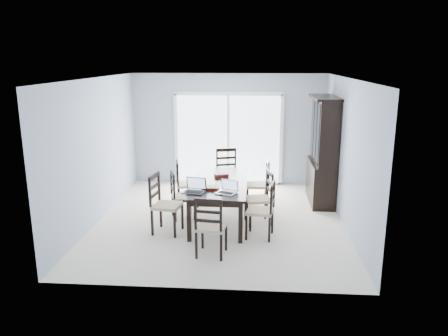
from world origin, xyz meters
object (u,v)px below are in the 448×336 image
(game_box, at_px, (221,176))
(hot_tub, at_px, (200,154))
(china_hutch, at_px, (323,152))
(chair_end_near, at_px, (210,221))
(chair_left_mid, at_px, (178,190))
(laptop_dark, at_px, (194,189))
(chair_end_far, at_px, (227,168))
(chair_right_far, at_px, (262,178))
(chair_left_near, at_px, (161,197))
(laptop_silver, at_px, (226,191))
(chair_left_far, at_px, (183,178))
(dining_table, at_px, (220,186))
(cell_phone, at_px, (218,195))
(chair_right_mid, at_px, (263,192))
(chair_right_near, at_px, (266,204))

(game_box, distance_m, hot_tub, 3.41)
(china_hutch, distance_m, chair_end_near, 3.51)
(chair_left_mid, relative_size, laptop_dark, 2.63)
(chair_end_far, bearing_deg, laptop_dark, 64.35)
(chair_right_far, bearing_deg, china_hutch, -74.21)
(chair_end_far, xyz_separation_m, game_box, (-0.03, -1.19, 0.14))
(chair_left_near, xyz_separation_m, laptop_silver, (1.12, -0.10, 0.17))
(chair_left_mid, height_order, chair_left_far, chair_left_far)
(dining_table, height_order, laptop_dark, laptop_dark)
(game_box, bearing_deg, hot_tub, 103.96)
(chair_right_far, relative_size, laptop_dark, 2.90)
(laptop_dark, height_order, laptop_silver, laptop_dark)
(cell_phone, bearing_deg, chair_end_near, -86.10)
(dining_table, bearing_deg, game_box, 88.47)
(chair_left_far, relative_size, game_box, 4.25)
(dining_table, bearing_deg, chair_left_mid, 176.79)
(chair_end_far, bearing_deg, laptop_silver, 78.36)
(chair_right_mid, xyz_separation_m, chair_end_far, (-0.76, 1.56, 0.04))
(chair_end_near, bearing_deg, china_hutch, 61.24)
(chair_left_far, bearing_deg, chair_right_mid, 48.94)
(china_hutch, relative_size, chair_right_far, 1.92)
(chair_right_near, bearing_deg, cell_phone, 104.25)
(chair_left_far, bearing_deg, chair_left_mid, -10.11)
(chair_right_far, height_order, chair_end_far, chair_end_far)
(dining_table, bearing_deg, hot_tub, 102.70)
(china_hutch, height_order, chair_end_far, china_hutch)
(chair_left_near, bearing_deg, hot_tub, -172.85)
(chair_left_mid, relative_size, chair_right_near, 0.92)
(dining_table, bearing_deg, chair_left_far, 135.90)
(dining_table, xyz_separation_m, china_hutch, (2.02, 1.25, 0.40))
(china_hutch, xyz_separation_m, chair_end_near, (-2.04, -2.81, -0.48))
(game_box, bearing_deg, chair_end_far, 88.65)
(chair_end_near, bearing_deg, hot_tub, 105.96)
(hot_tub, bearing_deg, laptop_dark, -84.29)
(china_hutch, distance_m, chair_right_mid, 1.86)
(china_hutch, xyz_separation_m, chair_right_near, (-1.20, -1.98, -0.48))
(chair_left_near, distance_m, laptop_silver, 1.14)
(chair_right_near, relative_size, cell_phone, 10.48)
(dining_table, distance_m, chair_right_mid, 0.81)
(chair_right_mid, bearing_deg, chair_left_mid, 72.18)
(laptop_dark, bearing_deg, china_hutch, 51.56)
(chair_end_far, bearing_deg, chair_left_near, 49.94)
(chair_end_far, height_order, cell_phone, chair_end_far)
(chair_right_near, xyz_separation_m, chair_end_far, (-0.79, 2.23, 0.04))
(cell_phone, relative_size, hot_tub, 0.06)
(laptop_silver, height_order, hot_tub, laptop_silver)
(chair_left_near, xyz_separation_m, chair_right_mid, (1.75, 0.55, -0.03))
(laptop_dark, height_order, hot_tub, laptop_dark)
(chair_left_mid, bearing_deg, chair_right_mid, 66.40)
(chair_left_mid, height_order, hot_tub, chair_left_mid)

